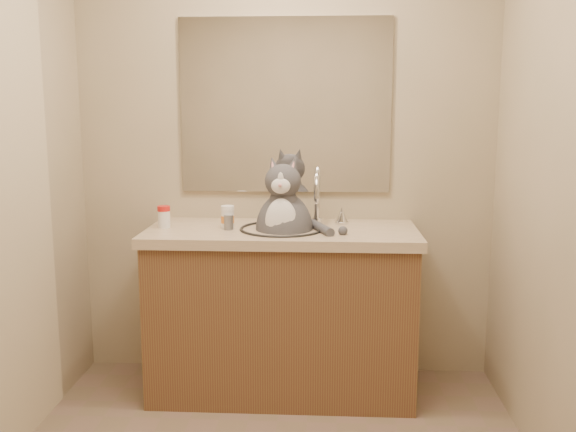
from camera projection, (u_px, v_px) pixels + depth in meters
The scene contains 7 objects.
room at pixel (263, 182), 2.17m from camera, with size 2.22×2.52×2.42m.
vanity at pixel (282, 307), 3.25m from camera, with size 1.34×0.59×1.12m.
mirror at pixel (285, 106), 3.34m from camera, with size 1.10×0.02×0.90m, color white.
cat at pixel (284, 225), 3.15m from camera, with size 0.40×0.35×0.57m.
pill_bottle_redcap at pixel (164, 217), 3.20m from camera, with size 0.08×0.08×0.11m.
pill_bottle_orange at pixel (228, 218), 3.18m from camera, with size 0.08×0.08×0.11m.
grey_canister at pixel (229, 222), 3.14m from camera, with size 0.06×0.06×0.07m.
Camera 1 is at (0.21, -2.15, 1.46)m, focal length 40.00 mm.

